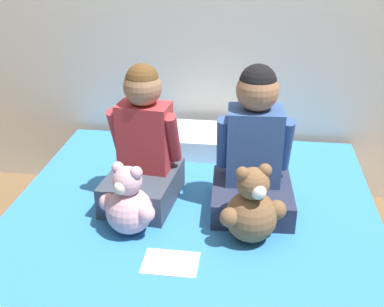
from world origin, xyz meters
name	(u,v)px	position (x,y,z in m)	size (l,w,h in m)	color
ground_plane	(186,304)	(0.00, 0.00, 0.00)	(14.00, 14.00, 0.00)	brown
bed	(186,271)	(0.00, 0.00, 0.18)	(1.65, 2.03, 0.37)	#997F60
child_on_left	(143,150)	(-0.23, 0.27, 0.62)	(0.34, 0.42, 0.63)	#384251
child_on_right	(254,152)	(0.26, 0.27, 0.63)	(0.37, 0.39, 0.64)	#282D47
teddy_bear_held_by_left_child	(129,204)	(-0.23, 0.00, 0.50)	(0.25, 0.19, 0.31)	#DBA3B2
teddy_bear_held_by_right_child	(252,209)	(0.26, 0.01, 0.51)	(0.26, 0.21, 0.33)	brown
pillow_at_headboard	(207,141)	(0.00, 0.82, 0.43)	(0.47, 0.33, 0.11)	white
sign_card	(171,263)	(-0.03, -0.19, 0.37)	(0.21, 0.15, 0.00)	white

